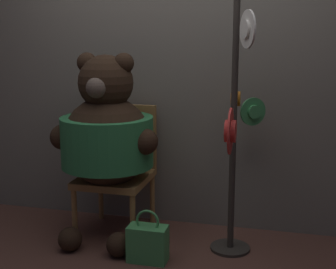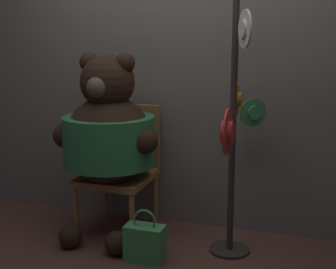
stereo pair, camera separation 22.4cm
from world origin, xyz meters
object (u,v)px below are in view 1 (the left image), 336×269
hat_display_rack (235,132)px  handbag_on_ground (148,243)px  teddy_bear (107,135)px  chair (119,166)px

hat_display_rack → handbag_on_ground: size_ratio=4.82×
hat_display_rack → handbag_on_ground: hat_display_rack is taller
hat_display_rack → teddy_bear: bearing=179.6°
teddy_bear → handbag_on_ground: (0.39, -0.30, -0.65)m
teddy_bear → hat_display_rack: size_ratio=0.79×
teddy_bear → hat_display_rack: (0.92, -0.01, 0.07)m
chair → handbag_on_ground: chair is taller
chair → handbag_on_ground: size_ratio=2.65×
chair → handbag_on_ground: (0.38, -0.49, -0.38)m
hat_display_rack → chair: bearing=168.1°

